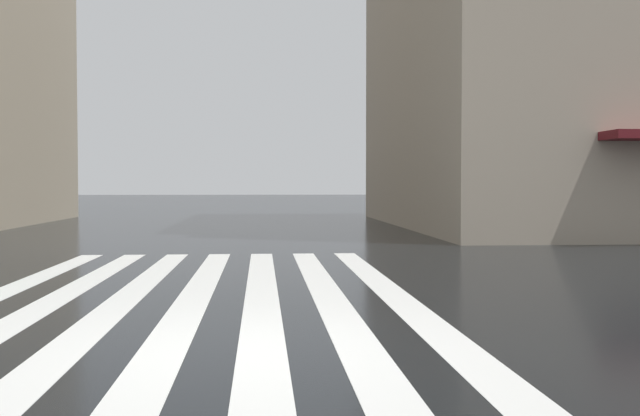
% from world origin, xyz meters
% --- Properties ---
extents(ground_plane, '(220.00, 220.00, 0.00)m').
position_xyz_m(ground_plane, '(0.00, 0.00, 0.00)').
color(ground_plane, black).
extents(zebra_crossing, '(13.00, 6.50, 0.01)m').
position_xyz_m(zebra_crossing, '(4.00, 0.82, 0.00)').
color(zebra_crossing, silver).
rests_on(zebra_crossing, ground_plane).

